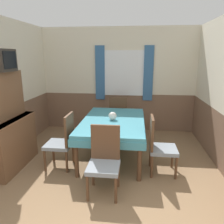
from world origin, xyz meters
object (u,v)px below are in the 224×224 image
dining_table (113,125)px  chair_head_near (104,159)px  tv (2,60)px  chair_left_near (63,140)px  sideboard (7,129)px  vase (113,116)px  chair_head_window (118,115)px  chair_right_near (159,144)px

dining_table → chair_head_near: chair_head_near is taller
tv → chair_left_near: bearing=2.4°
dining_table → sideboard: 1.88m
chair_left_near → vase: (0.80, 0.55, 0.31)m
dining_table → vase: 0.18m
chair_head_window → chair_right_near: bearing=-65.1°
chair_right_near → chair_left_near: (-1.63, 0.00, 0.00)m
vase → tv: bearing=-161.3°
dining_table → chair_right_near: 1.00m
chair_head_window → tv: tv is taller
vase → chair_left_near: bearing=-145.8°
chair_left_near → sideboard: bearing=96.0°
chair_left_near → tv: tv is taller
chair_head_near → sideboard: (-1.75, 0.52, 0.19)m
tv → dining_table: bearing=19.3°
chair_right_near → tv: bearing=-89.1°
tv → vase: bearing=18.7°
chair_left_near → chair_head_window: bearing=-24.9°
chair_head_near → dining_table: bearing=-90.0°
chair_head_window → sideboard: size_ratio=0.58×
sideboard → dining_table: bearing=20.8°
chair_head_near → tv: (-1.73, 0.58, 1.34)m
chair_right_near → sideboard: sideboard is taller
chair_head_near → sideboard: 1.84m
chair_head_window → chair_head_near: size_ratio=1.00×
tv → vase: size_ratio=2.80×
chair_head_window → vase: size_ratio=6.19×
dining_table → chair_left_near: 1.00m
dining_table → chair_left_near: size_ratio=2.00×
chair_left_near → vase: bearing=-55.8°
sideboard → chair_head_window: bearing=46.5°
chair_left_near → vase: size_ratio=6.19×
chair_left_near → chair_head_window: same height
chair_left_near → sideboard: (-0.94, -0.10, 0.19)m
dining_table → chair_right_near: size_ratio=2.00×
chair_right_near → tv: size_ratio=2.21×
chair_right_near → chair_left_near: same height
chair_right_near → chair_head_near: 1.02m
dining_table → tv: tv is taller
dining_table → chair_head_window: size_ratio=2.00×
chair_head_near → chair_left_near: bearing=-37.1°
chair_right_near → chair_head_window: same height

